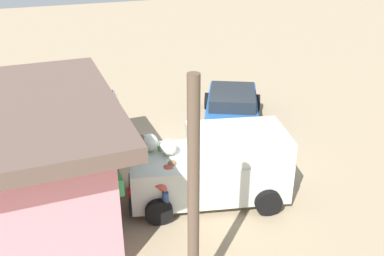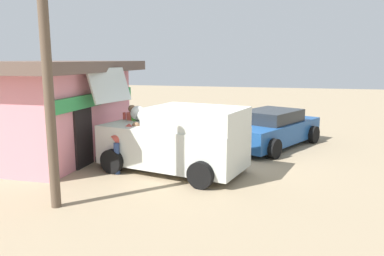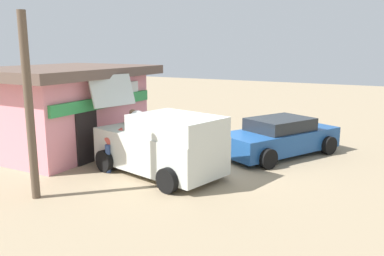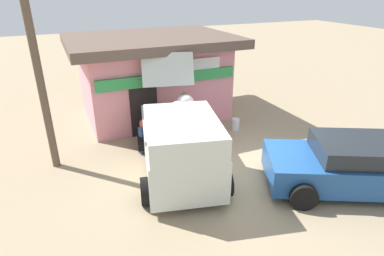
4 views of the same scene
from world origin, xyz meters
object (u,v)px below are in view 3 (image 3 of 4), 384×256
(delivery_van, at_px, (162,144))
(paint_bucket, at_px, (162,141))
(vendor_standing, at_px, (133,131))
(customer_bending, at_px, (115,143))
(parked_sedan, at_px, (279,137))
(storefront_bar, at_px, (65,107))
(unloaded_banana_pile, at_px, (99,149))

(delivery_van, height_order, paint_bucket, delivery_van)
(paint_bucket, bearing_deg, vendor_standing, -174.03)
(vendor_standing, bearing_deg, customer_bending, -169.50)
(delivery_van, distance_m, parked_sedan, 4.40)
(storefront_bar, relative_size, customer_bending, 4.43)
(unloaded_banana_pile, bearing_deg, paint_bucket, -30.79)
(delivery_van, xyz_separation_m, customer_bending, (-0.35, 1.40, -0.06))
(vendor_standing, distance_m, paint_bucket, 2.14)
(storefront_bar, height_order, parked_sedan, storefront_bar)
(storefront_bar, bearing_deg, customer_bending, -108.95)
(vendor_standing, bearing_deg, storefront_bar, 92.41)
(storefront_bar, height_order, paint_bucket, storefront_bar)
(unloaded_banana_pile, relative_size, paint_bucket, 2.10)
(unloaded_banana_pile, distance_m, paint_bucket, 2.41)
(storefront_bar, relative_size, unloaded_banana_pile, 7.00)
(unloaded_banana_pile, bearing_deg, vendor_standing, -86.81)
(parked_sedan, bearing_deg, customer_bending, 137.25)
(storefront_bar, xyz_separation_m, parked_sedan, (3.01, -6.81, -0.93))
(vendor_standing, height_order, customer_bending, vendor_standing)
(vendor_standing, xyz_separation_m, paint_bucket, (1.99, 0.21, -0.77))
(customer_bending, height_order, unloaded_banana_pile, customer_bending)
(paint_bucket, bearing_deg, delivery_van, -146.93)
(parked_sedan, relative_size, paint_bucket, 11.47)
(parked_sedan, bearing_deg, vendor_standing, 126.05)
(delivery_van, bearing_deg, unloaded_banana_pile, 76.43)
(storefront_bar, xyz_separation_m, customer_bending, (-1.05, -3.06, -0.70))
(vendor_standing, xyz_separation_m, unloaded_banana_pile, (-0.08, 1.44, -0.78))
(parked_sedan, xyz_separation_m, paint_bucket, (-0.90, 4.18, -0.41))
(delivery_van, bearing_deg, paint_bucket, 33.07)
(vendor_standing, xyz_separation_m, customer_bending, (-1.17, -0.22, -0.13))
(vendor_standing, height_order, paint_bucket, vendor_standing)
(parked_sedan, height_order, vendor_standing, vendor_standing)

